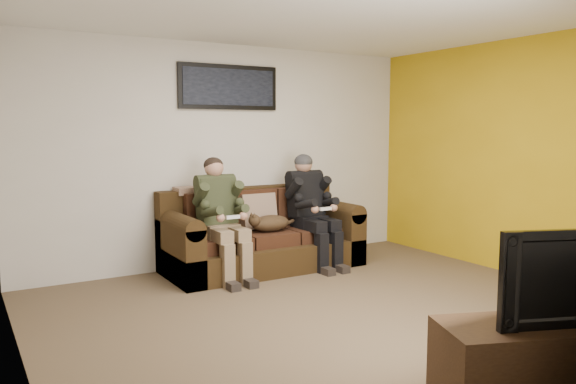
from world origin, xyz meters
TOP-DOWN VIEW (x-y plane):
  - floor at (0.00, 0.00)m, footprint 5.00×5.00m
  - ceiling at (0.00, 0.00)m, footprint 5.00×5.00m
  - wall_back at (0.00, 2.25)m, footprint 5.00×0.00m
  - wall_left at (-2.50, 0.00)m, footprint 0.00×4.50m
  - wall_right at (2.50, 0.00)m, footprint 0.00×4.50m
  - accent_wall_right at (2.49, 0.00)m, footprint 0.00×4.50m
  - sofa at (0.19, 1.83)m, footprint 2.25×0.97m
  - throw_pillow at (0.19, 1.87)m, footprint 0.43×0.21m
  - throw_blanket at (-0.49, 2.11)m, footprint 0.46×0.23m
  - person_left at (-0.39, 1.64)m, footprint 0.51×0.87m
  - person_right at (0.77, 1.64)m, footprint 0.51×0.86m
  - cat at (0.21, 1.65)m, footprint 0.66×0.26m
  - framed_poster at (-0.01, 2.22)m, footprint 1.25×0.05m
  - tv_stand at (0.24, -1.95)m, footprint 1.61×1.02m
  - television at (0.24, -1.95)m, footprint 0.98×0.49m

SIDE VIEW (x-z plane):
  - floor at x=0.00m, z-range 0.00..0.00m
  - tv_stand at x=0.24m, z-range 0.00..0.48m
  - sofa at x=0.19m, z-range -0.11..0.81m
  - cat at x=0.21m, z-range 0.43..0.67m
  - throw_pillow at x=0.19m, z-range 0.44..0.87m
  - person_left at x=-0.39m, z-range 0.08..1.39m
  - person_right at x=0.77m, z-range 0.08..1.40m
  - television at x=0.24m, z-range 0.48..1.06m
  - throw_blanket at x=-0.49m, z-range 0.88..0.96m
  - wall_back at x=0.00m, z-range -1.20..3.80m
  - wall_left at x=-2.50m, z-range -0.95..3.55m
  - wall_right at x=2.50m, z-range -0.95..3.55m
  - accent_wall_right at x=2.49m, z-range -0.95..3.55m
  - framed_poster at x=-0.01m, z-range 1.84..2.36m
  - ceiling at x=0.00m, z-range 2.60..2.60m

